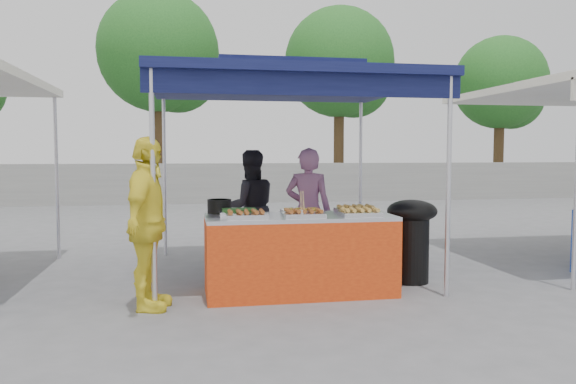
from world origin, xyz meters
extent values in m
plane|color=slate|center=(0.00, 0.00, 0.00)|extent=(80.00, 80.00, 0.00)
cube|color=gray|center=(0.00, 11.00, 0.60)|extent=(40.00, 0.25, 1.20)
cylinder|color=silver|center=(-1.50, -0.50, 1.15)|extent=(0.05, 0.05, 2.30)
cylinder|color=silver|center=(1.50, -0.50, 1.15)|extent=(0.05, 0.05, 2.30)
cylinder|color=silver|center=(-1.50, 2.50, 1.15)|extent=(0.05, 0.05, 2.30)
cylinder|color=silver|center=(1.50, 2.50, 1.15)|extent=(0.05, 0.05, 2.30)
cube|color=#121849|center=(0.00, 1.00, 2.35)|extent=(3.20, 3.20, 0.10)
cube|color=#121849|center=(0.00, 1.00, 2.48)|extent=(1.65, 1.65, 0.18)
cube|color=#121849|center=(0.00, -0.50, 2.20)|extent=(3.20, 0.04, 0.25)
cylinder|color=silver|center=(-3.00, 2.50, 1.15)|extent=(0.05, 0.05, 2.30)
cylinder|color=silver|center=(3.00, 2.50, 1.15)|extent=(0.05, 0.05, 2.30)
cylinder|color=#49331C|center=(-2.03, 13.29, 2.18)|extent=(0.36, 0.36, 4.35)
sphere|color=#276A23|center=(-2.03, 13.29, 4.85)|extent=(3.98, 3.98, 3.98)
sphere|color=#276A23|center=(-1.43, 13.49, 4.23)|extent=(2.73, 2.73, 2.73)
cylinder|color=#49331C|center=(4.14, 13.27, 2.10)|extent=(0.36, 0.36, 4.19)
sphere|color=#276A23|center=(4.14, 13.27, 4.67)|extent=(3.84, 3.84, 3.84)
sphere|color=#276A23|center=(4.74, 13.47, 4.07)|extent=(2.64, 2.64, 2.64)
cylinder|color=#49331C|center=(10.03, 12.82, 1.82)|extent=(0.36, 0.36, 3.63)
sphere|color=#276A23|center=(10.03, 12.82, 4.05)|extent=(3.32, 3.32, 3.32)
sphere|color=#276A23|center=(10.63, 13.02, 3.53)|extent=(2.28, 2.28, 2.28)
cube|color=red|center=(0.00, -0.10, 0.40)|extent=(2.00, 0.80, 0.81)
cube|color=silver|center=(0.00, -0.10, 0.83)|extent=(2.00, 0.80, 0.04)
cube|color=white|center=(-0.59, -0.33, 0.88)|extent=(0.42, 0.30, 0.05)
cube|color=brown|center=(-0.59, -0.33, 0.91)|extent=(0.35, 0.25, 0.02)
cube|color=white|center=(-0.01, -0.33, 0.88)|extent=(0.42, 0.30, 0.05)
cube|color=brown|center=(-0.01, -0.33, 0.91)|extent=(0.35, 0.25, 0.02)
cube|color=white|center=(0.60, -0.33, 0.88)|extent=(0.42, 0.30, 0.05)
cube|color=gold|center=(0.60, -0.33, 0.91)|extent=(0.35, 0.25, 0.02)
cube|color=white|center=(-0.64, -0.04, 0.88)|extent=(0.42, 0.30, 0.05)
cube|color=#286322|center=(-0.64, -0.04, 0.91)|extent=(0.35, 0.25, 0.02)
cube|color=white|center=(0.03, -0.03, 0.88)|extent=(0.42, 0.30, 0.05)
cube|color=yellow|center=(0.03, -0.03, 0.91)|extent=(0.35, 0.25, 0.02)
cube|color=white|center=(0.65, -0.01, 0.88)|extent=(0.42, 0.30, 0.05)
cube|color=gold|center=(0.65, -0.01, 0.91)|extent=(0.35, 0.25, 0.02)
cylinder|color=black|center=(-0.83, 0.25, 0.93)|extent=(0.26, 0.26, 0.15)
cylinder|color=silver|center=(-0.03, -0.39, 0.89)|extent=(0.07, 0.07, 0.09)
cylinder|color=black|center=(1.39, 0.19, 0.39)|extent=(0.40, 0.40, 0.78)
ellipsoid|color=black|center=(1.39, 0.19, 0.85)|extent=(0.58, 0.58, 0.26)
cube|color=#1632B8|center=(-0.40, 0.66, 0.15)|extent=(0.49, 0.35, 0.30)
cube|color=#1632B8|center=(0.42, 0.45, 0.17)|extent=(0.56, 0.39, 0.34)
cube|color=#1632B8|center=(0.42, 0.45, 0.50)|extent=(0.56, 0.39, 0.33)
imported|color=#9C638B|center=(0.31, 0.87, 0.79)|extent=(0.68, 0.57, 1.58)
imported|color=#222227|center=(-0.35, 1.56, 0.78)|extent=(0.82, 0.67, 1.55)
imported|color=yellow|center=(-1.56, -0.43, 0.84)|extent=(0.59, 1.04, 1.67)
camera|label=1|loc=(-1.19, -5.93, 1.51)|focal=35.00mm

